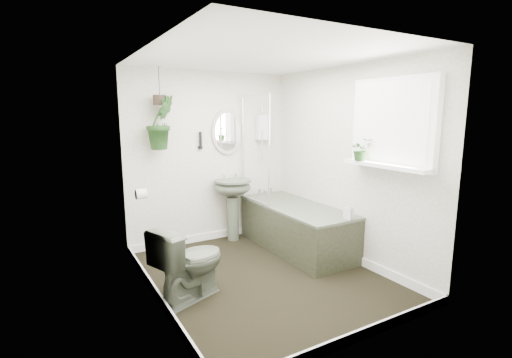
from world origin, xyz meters
TOP-DOWN VIEW (x-y plane):
  - floor at (0.00, 0.00)m, footprint 2.30×2.80m
  - ceiling at (0.00, 0.00)m, footprint 2.30×2.80m
  - wall_back at (0.00, 1.41)m, footprint 2.30×0.02m
  - wall_front at (0.00, -1.41)m, footprint 2.30×0.02m
  - wall_left at (-1.16, 0.00)m, footprint 0.02×2.80m
  - wall_right at (1.16, 0.00)m, footprint 0.02×2.80m
  - skirting at (0.00, 0.00)m, footprint 2.30×2.80m
  - bathtub at (0.80, 0.50)m, footprint 0.72×1.72m
  - bath_screen at (0.47, 0.99)m, footprint 0.04×0.72m
  - shower_box at (0.80, 1.34)m, footprint 0.20×0.10m
  - oval_mirror at (0.25, 1.37)m, footprint 0.46×0.03m
  - wall_sconce at (-0.15, 1.36)m, footprint 0.04×0.04m
  - toilet_roll_holder at (-1.10, 0.70)m, footprint 0.11×0.11m
  - window_recess at (1.09, -0.70)m, footprint 0.08×1.00m
  - window_sill at (1.02, -0.70)m, footprint 0.18×1.00m
  - window_blinds at (1.04, -0.70)m, footprint 0.01×0.86m
  - toilet at (-0.85, -0.07)m, footprint 0.81×0.64m
  - pedestal_sink at (0.25, 1.23)m, footprint 0.51×0.44m
  - sill_plant at (0.97, -0.40)m, footprint 0.25×0.23m
  - hanging_plant at (-0.70, 1.25)m, footprint 0.42×0.37m
  - soap_bottle at (0.94, -0.29)m, footprint 0.12×0.12m
  - hanging_pot at (-0.70, 1.25)m, footprint 0.16×0.16m

SIDE VIEW (x-z plane):
  - floor at x=0.00m, z-range -0.02..0.00m
  - skirting at x=0.00m, z-range 0.00..0.10m
  - bathtub at x=0.80m, z-range 0.00..0.58m
  - toilet at x=-0.85m, z-range 0.00..0.73m
  - pedestal_sink at x=0.25m, z-range 0.00..0.86m
  - soap_bottle at x=0.94m, z-range 0.58..0.77m
  - toilet_roll_holder at x=-1.10m, z-range 0.84..0.96m
  - wall_back at x=0.00m, z-range 0.00..2.30m
  - wall_front at x=0.00m, z-range 0.00..2.30m
  - wall_left at x=-1.16m, z-range 0.00..2.30m
  - wall_right at x=1.16m, z-range 0.00..2.30m
  - window_sill at x=1.02m, z-range 1.21..1.25m
  - bath_screen at x=0.47m, z-range 0.58..1.98m
  - sill_plant at x=0.97m, z-range 1.25..1.49m
  - wall_sconce at x=-0.15m, z-range 1.29..1.51m
  - oval_mirror at x=0.25m, z-range 1.19..1.81m
  - shower_box at x=0.80m, z-range 1.38..1.73m
  - hanging_plant at x=-0.70m, z-range 1.31..1.97m
  - window_recess at x=1.09m, z-range 1.20..2.10m
  - window_blinds at x=1.04m, z-range 1.27..2.03m
  - hanging_pot at x=-0.70m, z-range 1.85..1.97m
  - ceiling at x=0.00m, z-range 2.30..2.32m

